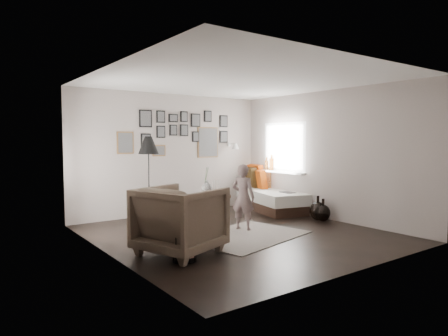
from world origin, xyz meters
TOP-DOWN VIEW (x-y plane):
  - ground at (0.00, 0.00)m, footprint 4.80×4.80m
  - wall_back at (0.00, 2.40)m, footprint 4.50×0.00m
  - wall_front at (0.00, -2.40)m, footprint 4.50×0.00m
  - wall_left at (-2.25, 0.00)m, footprint 0.00×4.80m
  - wall_right at (2.25, 0.00)m, footprint 0.00×4.80m
  - ceiling at (0.00, 0.00)m, footprint 4.80×4.80m
  - door_left at (-2.23, 1.20)m, footprint 0.00×2.14m
  - window_right at (2.18, 1.34)m, footprint 0.15×1.32m
  - gallery_wall at (0.29, 2.38)m, footprint 2.74×0.03m
  - wall_sconce at (1.55, 2.13)m, footprint 0.18×0.36m
  - rug at (-0.01, -0.21)m, footprint 2.27×1.82m
  - pedestal_table at (-0.03, 0.81)m, footprint 0.74×0.74m
  - vase at (-0.11, 0.83)m, footprint 0.21×0.21m
  - candles at (0.08, 0.81)m, footprint 0.13×0.13m
  - daybed at (2.00, 1.49)m, footprint 1.34×2.18m
  - magazine_on_daybed at (2.00, 0.84)m, footprint 0.25×0.32m
  - armchair at (-1.40, -0.46)m, footprint 1.34×1.33m
  - armchair_cushion at (-1.37, -0.41)m, footprint 0.55×0.56m
  - floor_lamp at (-0.88, 1.67)m, footprint 0.39×0.39m
  - magazine_basket at (-1.53, -0.79)m, footprint 0.36×0.36m
  - demijohn_large at (1.99, -0.02)m, footprint 0.33×0.33m
  - demijohn_small at (2.00, -0.14)m, footprint 0.29×0.29m
  - child at (0.24, 0.18)m, footprint 0.45×0.51m

SIDE VIEW (x-z plane):
  - ground at x=0.00m, z-range 0.00..0.00m
  - rug at x=-0.01m, z-range 0.00..0.01m
  - demijohn_small at x=2.00m, z-range -0.06..0.39m
  - magazine_basket at x=-1.53m, z-range 0.00..0.37m
  - demijohn_large at x=1.99m, z-range -0.06..0.44m
  - pedestal_table at x=-0.03m, z-range -0.02..0.56m
  - daybed at x=2.00m, z-range -0.20..0.81m
  - magazine_on_daybed at x=2.00m, z-range 0.46..0.48m
  - armchair_cushion at x=-1.37m, z-range 0.38..0.58m
  - armchair at x=-1.40m, z-range 0.00..0.96m
  - child at x=0.24m, z-range 0.00..1.18m
  - candles at x=0.08m, z-range 0.57..0.85m
  - vase at x=-0.11m, z-range 0.48..1.00m
  - window_right at x=2.18m, z-range 0.28..1.58m
  - door_left at x=-2.23m, z-range -0.02..2.12m
  - wall_back at x=0.00m, z-range -0.95..3.55m
  - wall_front at x=0.00m, z-range -0.95..3.55m
  - wall_left at x=-2.25m, z-range -1.10..3.70m
  - wall_right at x=2.25m, z-range -1.10..3.70m
  - floor_lamp at x=-0.88m, z-range 0.61..2.28m
  - wall_sconce at x=1.55m, z-range 1.38..1.54m
  - gallery_wall at x=0.29m, z-range 1.20..2.28m
  - ceiling at x=0.00m, z-range 2.60..2.60m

